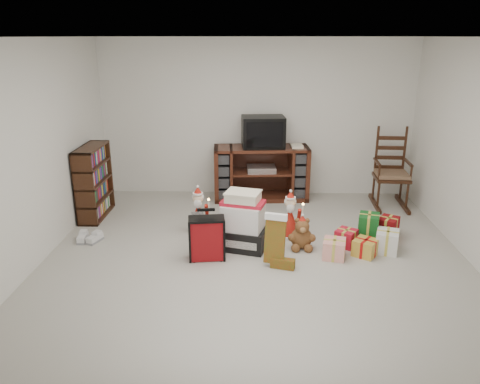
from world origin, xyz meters
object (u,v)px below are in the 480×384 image
Objects in this scene: tv_stand at (261,173)px; bookshelf at (94,183)px; gift_cluster at (366,237)px; red_suitcase at (207,238)px; santa_figurine at (290,219)px; rocking_chair at (390,178)px; sneaker_pair at (89,238)px; crt_television at (263,132)px; mrs_claus_figurine at (199,214)px; gift_pile at (243,224)px; teddy_bear at (302,235)px.

bookshelf is (-2.41, -0.86, 0.07)m from tv_stand.
bookshelf is at bearing 165.18° from gift_cluster.
red_suitcase is 0.96× the size of santa_figurine.
rocking_chair is (4.39, 0.63, -0.07)m from bookshelf.
tv_stand reaches higher than gift_cluster.
santa_figurine is (1.01, 0.68, -0.02)m from red_suitcase.
bookshelf is 2.22m from red_suitcase.
crt_television is at bearing 42.26° from sneaker_pair.
mrs_claus_figurine reaches higher than santa_figurine.
bookshelf is 2.86m from santa_figurine.
sneaker_pair is 0.28× the size of gift_cluster.
crt_television is at bearing 65.58° from red_suitcase.
crt_television is (-1.96, 0.23, 0.66)m from rocking_chair.
bookshelf is 3.28× the size of sneaker_pair.
sneaker_pair is at bearing 157.13° from red_suitcase.
rocking_chair is 2.78m from gift_pile.
teddy_bear is (1.14, 0.33, -0.09)m from red_suitcase.
gift_cluster is at bearing -110.89° from rocking_chair.
tv_stand is at bearing 66.06° from red_suitcase.
crt_television reaches higher than tv_stand.
mrs_claus_figurine is (1.56, -0.53, -0.26)m from bookshelf.
gift_pile is 2.01m from sneaker_pair.
gift_cluster is at bearing -14.82° from bookshelf.
gift_pile is 1.53m from gift_cluster.
teddy_bear is at bearing 15.59° from gift_pile.
red_suitcase reaches higher than teddy_bear.
crt_television is at bearing 176.09° from rocking_chair.
bookshelf is at bearing 166.55° from santa_figurine.
mrs_claus_figurine is (-2.83, -1.17, -0.18)m from rocking_chair.
gift_pile is 0.74m from teddy_bear.
rocking_chair is at bearing -12.07° from crt_television.
teddy_bear is at bearing -177.22° from gift_cluster.
crt_television reaches higher than bookshelf.
tv_stand is at bearing 176.37° from rocking_chair.
rocking_chair reaches higher than bookshelf.
gift_pile is at bearing -101.35° from tv_stand.
sneaker_pair is at bearing -145.66° from tv_stand.
teddy_bear is at bearing -81.56° from crt_television.
gift_pile is 2.06m from crt_television.
santa_figurine is at bearing 109.35° from teddy_bear.
teddy_bear is (0.72, 0.01, -0.14)m from gift_pile.
mrs_claus_figurine is at bearing -125.45° from tv_stand.
tv_stand is at bearing -166.76° from crt_television.
gift_cluster is (1.28, -1.83, -0.29)m from tv_stand.
rocking_chair is 1.74× the size of gift_pile.
crt_television is at bearing 58.12° from mrs_claus_figurine.
mrs_claus_figurine is (-0.85, -1.39, -0.18)m from tv_stand.
gift_pile reaches higher than sneaker_pair.
rocking_chair reaches higher than gift_cluster.
crt_television is at bearing 103.84° from teddy_bear.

